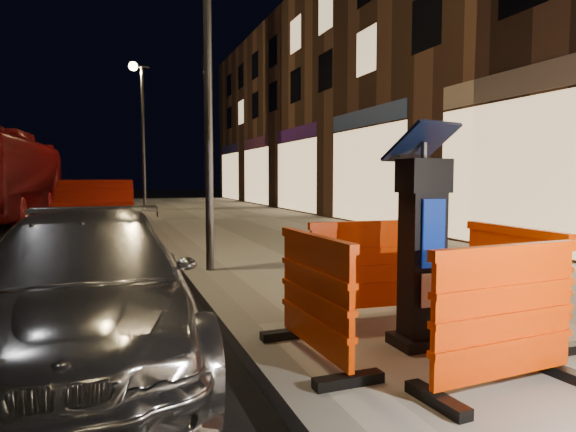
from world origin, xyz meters
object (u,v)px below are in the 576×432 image
object	(u,v)px
barrier_bldgside	(513,281)
bus_doubledecker	(2,221)
barrier_back	(367,269)
parking_kiosk	(422,243)
car_silver	(88,360)
barrier_front	(505,318)
barrier_kerbside	(315,297)
car_red	(98,246)

from	to	relation	value
barrier_bldgside	bus_doubledecker	distance (m)	18.31
barrier_back	parking_kiosk	bearing A→B (deg)	-87.25
barrier_bldgside	car_silver	xyz separation A→B (m)	(-3.58, 0.99, -0.63)
barrier_front	barrier_kerbside	distance (m)	1.34
car_silver	car_red	world-z (taller)	car_red
barrier_front	bus_doubledecker	size ratio (longest dim) A/B	0.11
barrier_back	bus_doubledecker	distance (m)	17.08
barrier_front	barrier_bldgside	xyz separation A→B (m)	(0.95, 0.95, 0.00)
parking_kiosk	bus_doubledecker	distance (m)	17.99
barrier_back	car_red	distance (m)	8.11
barrier_back	car_silver	xyz separation A→B (m)	(-2.63, 0.04, -0.63)
parking_kiosk	barrier_bldgside	size ratio (longest dim) A/B	1.40
barrier_front	barrier_kerbside	world-z (taller)	same
barrier_front	barrier_back	size ratio (longest dim) A/B	1.00
barrier_front	barrier_kerbside	size ratio (longest dim) A/B	1.00
car_silver	barrier_bldgside	bearing A→B (deg)	-14.44
car_silver	car_red	xyz separation A→B (m)	(-0.06, 7.59, 0.00)
bus_doubledecker	barrier_back	bearing A→B (deg)	-66.43
parking_kiosk	barrier_back	xyz separation A→B (m)	(0.00, 0.95, -0.38)
barrier_kerbside	barrier_bldgside	bearing A→B (deg)	-92.25
parking_kiosk	barrier_bldgside	bearing A→B (deg)	-0.25
parking_kiosk	barrier_front	xyz separation A→B (m)	(0.00, -0.95, -0.38)
parking_kiosk	bus_doubledecker	world-z (taller)	parking_kiosk
barrier_kerbside	car_silver	distance (m)	2.05
barrier_bldgside	car_silver	distance (m)	3.77
barrier_front	barrier_bldgside	world-z (taller)	same
car_silver	barrier_front	bearing A→B (deg)	-35.41
parking_kiosk	barrier_bldgside	distance (m)	1.02
barrier_front	barrier_kerbside	bearing A→B (deg)	129.75
barrier_kerbside	bus_doubledecker	xyz separation A→B (m)	(-5.10, 16.91, -0.63)
barrier_kerbside	bus_doubledecker	bearing A→B (deg)	14.52
parking_kiosk	barrier_kerbside	bearing A→B (deg)	179.75
barrier_kerbside	bus_doubledecker	size ratio (longest dim) A/B	0.11
barrier_back	car_red	size ratio (longest dim) A/B	0.27
car_red	bus_doubledecker	bearing A→B (deg)	113.39
barrier_kerbside	car_silver	world-z (taller)	barrier_kerbside
barrier_bldgside	bus_doubledecker	world-z (taller)	bus_doubledecker
barrier_kerbside	barrier_bldgside	distance (m)	1.90
barrier_bldgside	parking_kiosk	bearing A→B (deg)	91.75
barrier_front	barrier_back	bearing A→B (deg)	84.75
barrier_kerbside	car_red	bearing A→B (deg)	9.23
barrier_front	car_red	distance (m)	9.92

